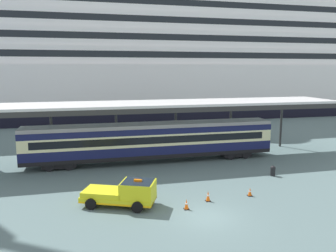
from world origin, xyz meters
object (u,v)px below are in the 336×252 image
object	(u,v)px
traffic_cone_near	(250,192)
traffic_cone_far	(208,196)
service_truck	(125,193)
cruise_ship	(109,47)
traffic_cone_mid	(186,204)
train_carriage	(152,140)
quay_bollard	(273,170)

from	to	relation	value
traffic_cone_near	traffic_cone_far	world-z (taller)	traffic_cone_far
service_truck	traffic_cone_near	world-z (taller)	service_truck
cruise_ship	traffic_cone_near	distance (m)	51.77
cruise_ship	service_truck	size ratio (longest dim) A/B	21.93
traffic_cone_far	traffic_cone_mid	bearing A→B (deg)	-152.33
train_carriage	traffic_cone_near	world-z (taller)	train_carriage
service_truck	traffic_cone_mid	xyz separation A→B (m)	(4.06, -1.58, -0.63)
train_carriage	traffic_cone_far	xyz separation A→B (m)	(2.03, -11.43, -1.93)
quay_bollard	service_truck	bearing A→B (deg)	-165.10
cruise_ship	service_truck	world-z (taller)	cruise_ship
service_truck	traffic_cone_mid	bearing A→B (deg)	-21.27
train_carriage	traffic_cone_mid	bearing A→B (deg)	-89.75
cruise_ship	quay_bollard	size ratio (longest dim) A/B	127.40
traffic_cone_mid	quay_bollard	bearing A→B (deg)	28.25
cruise_ship	traffic_cone_far	bearing A→B (deg)	-85.61
traffic_cone_mid	quay_bollard	distance (m)	11.15
service_truck	traffic_cone_far	bearing A→B (deg)	-5.18
service_truck	traffic_cone_far	xyz separation A→B (m)	(6.03, -0.55, -0.60)
traffic_cone_near	traffic_cone_mid	size ratio (longest dim) A/B	0.88
service_truck	quay_bollard	size ratio (longest dim) A/B	5.81
train_carriage	traffic_cone_near	size ratio (longest dim) A/B	39.97
train_carriage	service_truck	distance (m)	11.67
traffic_cone_near	traffic_cone_far	bearing A→B (deg)	-176.33
cruise_ship	service_truck	xyz separation A→B (m)	(-2.23, -48.98, -13.32)
train_carriage	quay_bollard	world-z (taller)	train_carriage
quay_bollard	cruise_ship	bearing A→B (deg)	104.43
quay_bollard	train_carriage	bearing A→B (deg)	143.94
traffic_cone_far	quay_bollard	distance (m)	8.92
train_carriage	quay_bollard	distance (m)	12.34
train_carriage	traffic_cone_near	distance (m)	12.65
service_truck	traffic_cone_far	world-z (taller)	service_truck
service_truck	quay_bollard	world-z (taller)	service_truck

